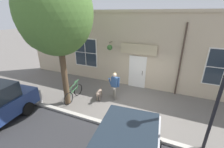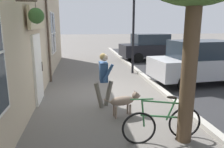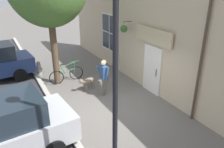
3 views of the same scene
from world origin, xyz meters
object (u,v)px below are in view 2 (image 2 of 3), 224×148
(dog_on_leash, at_px, (124,101))
(parked_car_far_end, at_px, (152,47))
(parked_car_mid_block, at_px, (203,62))
(leaning_bicycle, at_px, (162,123))
(pedestrian_walking, at_px, (104,76))

(dog_on_leash, height_order, parked_car_far_end, parked_car_far_end)
(parked_car_mid_block, xyz_separation_m, parked_car_far_end, (-0.11, 6.05, 0.00))
(dog_on_leash, height_order, leaning_bicycle, leaning_bicycle)
(dog_on_leash, relative_size, parked_car_mid_block, 0.24)
(parked_car_far_end, bearing_deg, pedestrian_walking, -117.28)
(dog_on_leash, xyz_separation_m, leaning_bicycle, (0.53, -1.34, -0.05))
(leaning_bicycle, xyz_separation_m, parked_car_far_end, (3.16, 10.14, 0.50))
(dog_on_leash, bearing_deg, parked_car_mid_block, 35.89)
(parked_car_mid_block, bearing_deg, dog_on_leash, -144.11)
(dog_on_leash, bearing_deg, leaning_bicycle, -68.45)
(parked_car_mid_block, height_order, parked_car_far_end, same)
(leaning_bicycle, bearing_deg, parked_car_far_end, 72.68)
(pedestrian_walking, distance_m, parked_car_far_end, 9.06)
(pedestrian_walking, bearing_deg, leaning_bicycle, -64.75)
(pedestrian_walking, relative_size, dog_on_leash, 1.50)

